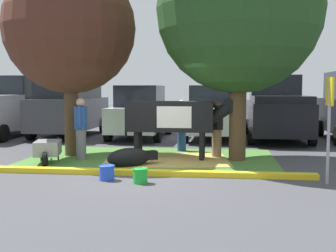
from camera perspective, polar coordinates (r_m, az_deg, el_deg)
ground_plane at (r=9.83m, az=-3.28°, el=-6.31°), size 80.00×80.00×0.00m
grass_island at (r=11.92m, az=-2.26°, el=-4.27°), size 6.66×4.12×0.02m
curb_yellow at (r=9.76m, az=-4.34°, el=-6.03°), size 7.86×0.24×0.12m
hay_bedding at (r=11.61m, az=-0.18°, el=-4.43°), size 3.48×2.78×0.04m
shade_tree_left at (r=12.75m, az=-12.65°, el=12.30°), size 3.66×3.66×5.43m
shade_tree_right at (r=11.80m, az=9.23°, el=14.60°), size 4.30×4.30×6.07m
cow_holstein at (r=11.66m, az=0.77°, el=1.19°), size 3.14×0.72×1.61m
calf_lying at (r=10.67m, az=-4.97°, el=-4.12°), size 1.25×1.03×0.48m
person_handler at (r=11.99m, az=6.36°, el=-0.27°), size 0.34×0.53×1.56m
person_visitor_near at (r=11.85m, az=-11.26°, el=-0.10°), size 0.34×0.52×1.66m
person_visitor_far at (r=13.25m, az=1.80°, el=0.27°), size 0.52×0.34×1.57m
wheelbarrow at (r=11.57m, az=-15.39°, el=-2.83°), size 0.86×1.62×0.63m
parking_sign at (r=9.24m, az=20.24°, el=2.08°), size 0.06×0.44×2.13m
bucket_blue at (r=9.28m, az=-7.96°, el=-6.00°), size 0.34×0.34×0.31m
bucket_green at (r=8.91m, az=-3.63°, el=-6.43°), size 0.32×0.32×0.31m
pickup_truck_maroon at (r=18.66m, az=-20.76°, el=2.15°), size 2.28×5.43×2.42m
suv_dark_grey at (r=17.88m, az=-12.67°, el=2.75°), size 2.18×4.63×2.52m
sedan_silver at (r=16.97m, az=-3.59°, el=1.78°), size 2.07×4.43×2.02m
hatchback_white at (r=16.76m, az=5.76°, el=1.73°), size 2.07×4.43×2.02m
pickup_truck_black at (r=16.91m, az=13.87°, el=2.08°), size 2.28×5.43×2.42m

